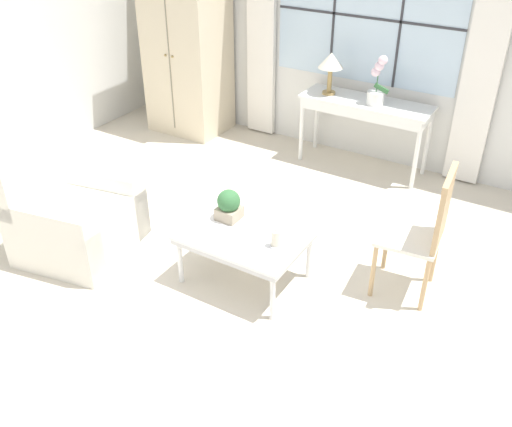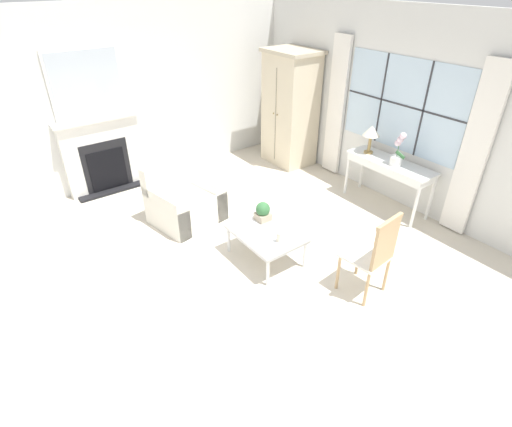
{
  "view_description": "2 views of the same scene",
  "coord_description": "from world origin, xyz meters",
  "px_view_note": "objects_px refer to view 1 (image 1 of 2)",
  "views": [
    {
      "loc": [
        2.1,
        -2.59,
        2.84
      ],
      "look_at": [
        0.23,
        0.49,
        0.59
      ],
      "focal_mm": 40.0,
      "sensor_mm": 36.0,
      "label": 1
    },
    {
      "loc": [
        3.36,
        -2.08,
        3.17
      ],
      "look_at": [
        0.04,
        0.36,
        0.63
      ],
      "focal_mm": 28.0,
      "sensor_mm": 36.0,
      "label": 2
    }
  ],
  "objects_px": {
    "armchair_upholstered": "(75,219)",
    "pillar_candle": "(276,239)",
    "console_table": "(366,109)",
    "side_chair_wooden": "(425,227)",
    "potted_orchid": "(377,86)",
    "armoire": "(187,45)",
    "coffee_table": "(245,238)",
    "table_lamp": "(331,63)",
    "potted_plant_small": "(229,205)"
  },
  "relations": [
    {
      "from": "potted_orchid",
      "to": "armchair_upholstered",
      "type": "height_order",
      "value": "potted_orchid"
    },
    {
      "from": "console_table",
      "to": "side_chair_wooden",
      "type": "distance_m",
      "value": 2.11
    },
    {
      "from": "side_chair_wooden",
      "to": "console_table",
      "type": "bearing_deg",
      "value": 123.74
    },
    {
      "from": "console_table",
      "to": "coffee_table",
      "type": "bearing_deg",
      "value": -90.5
    },
    {
      "from": "pillar_candle",
      "to": "potted_plant_small",
      "type": "bearing_deg",
      "value": 164.23
    },
    {
      "from": "table_lamp",
      "to": "side_chair_wooden",
      "type": "xyz_separation_m",
      "value": [
        1.59,
        -1.74,
        -0.49
      ]
    },
    {
      "from": "potted_orchid",
      "to": "pillar_candle",
      "type": "bearing_deg",
      "value": -86.11
    },
    {
      "from": "table_lamp",
      "to": "potted_plant_small",
      "type": "distance_m",
      "value": 2.24
    },
    {
      "from": "table_lamp",
      "to": "side_chair_wooden",
      "type": "bearing_deg",
      "value": -47.59
    },
    {
      "from": "side_chair_wooden",
      "to": "pillar_candle",
      "type": "xyz_separation_m",
      "value": [
        -0.91,
        -0.57,
        -0.1
      ]
    },
    {
      "from": "table_lamp",
      "to": "potted_plant_small",
      "type": "relative_size",
      "value": 1.73
    },
    {
      "from": "armoire",
      "to": "console_table",
      "type": "relative_size",
      "value": 1.5
    },
    {
      "from": "armoire",
      "to": "potted_plant_small",
      "type": "distance_m",
      "value": 2.89
    },
    {
      "from": "console_table",
      "to": "table_lamp",
      "type": "xyz_separation_m",
      "value": [
        -0.42,
        -0.02,
        0.42
      ]
    },
    {
      "from": "potted_orchid",
      "to": "potted_plant_small",
      "type": "xyz_separation_m",
      "value": [
        -0.34,
        -2.14,
        -0.38
      ]
    },
    {
      "from": "armchair_upholstered",
      "to": "pillar_candle",
      "type": "bearing_deg",
      "value": 11.49
    },
    {
      "from": "potted_orchid",
      "to": "side_chair_wooden",
      "type": "relative_size",
      "value": 0.47
    },
    {
      "from": "armoire",
      "to": "table_lamp",
      "type": "relative_size",
      "value": 4.67
    },
    {
      "from": "armchair_upholstered",
      "to": "coffee_table",
      "type": "relative_size",
      "value": 1.1
    },
    {
      "from": "potted_orchid",
      "to": "side_chair_wooden",
      "type": "distance_m",
      "value": 2.05
    },
    {
      "from": "potted_orchid",
      "to": "armchair_upholstered",
      "type": "distance_m",
      "value": 3.13
    },
    {
      "from": "potted_plant_small",
      "to": "potted_orchid",
      "type": "bearing_deg",
      "value": 80.87
    },
    {
      "from": "pillar_candle",
      "to": "coffee_table",
      "type": "bearing_deg",
      "value": 174.89
    },
    {
      "from": "table_lamp",
      "to": "potted_plant_small",
      "type": "xyz_separation_m",
      "value": [
        0.18,
        -2.17,
        -0.52
      ]
    },
    {
      "from": "console_table",
      "to": "potted_plant_small",
      "type": "xyz_separation_m",
      "value": [
        -0.24,
        -2.19,
        -0.1
      ]
    },
    {
      "from": "armoire",
      "to": "armchair_upholstered",
      "type": "distance_m",
      "value": 2.77
    },
    {
      "from": "console_table",
      "to": "potted_plant_small",
      "type": "distance_m",
      "value": 2.2
    },
    {
      "from": "table_lamp",
      "to": "coffee_table",
      "type": "bearing_deg",
      "value": -80.15
    },
    {
      "from": "armoire",
      "to": "side_chair_wooden",
      "type": "xyz_separation_m",
      "value": [
        3.36,
        -1.66,
        -0.42
      ]
    },
    {
      "from": "coffee_table",
      "to": "pillar_candle",
      "type": "height_order",
      "value": "pillar_candle"
    },
    {
      "from": "armchair_upholstered",
      "to": "side_chair_wooden",
      "type": "height_order",
      "value": "side_chair_wooden"
    },
    {
      "from": "armchair_upholstered",
      "to": "coffee_table",
      "type": "height_order",
      "value": "armchair_upholstered"
    },
    {
      "from": "side_chair_wooden",
      "to": "armchair_upholstered",
      "type": "bearing_deg",
      "value": -160.73
    },
    {
      "from": "armoire",
      "to": "pillar_candle",
      "type": "distance_m",
      "value": 3.35
    },
    {
      "from": "armoire",
      "to": "coffee_table",
      "type": "height_order",
      "value": "armoire"
    },
    {
      "from": "armchair_upholstered",
      "to": "pillar_candle",
      "type": "height_order",
      "value": "armchair_upholstered"
    },
    {
      "from": "armchair_upholstered",
      "to": "table_lamp",
      "type": "bearing_deg",
      "value": 68.66
    },
    {
      "from": "armchair_upholstered",
      "to": "potted_plant_small",
      "type": "relative_size",
      "value": 4.07
    },
    {
      "from": "table_lamp",
      "to": "potted_plant_small",
      "type": "bearing_deg",
      "value": -85.27
    },
    {
      "from": "potted_orchid",
      "to": "potted_plant_small",
      "type": "relative_size",
      "value": 1.97
    },
    {
      "from": "armoire",
      "to": "table_lamp",
      "type": "xyz_separation_m",
      "value": [
        1.77,
        0.08,
        0.06
      ]
    },
    {
      "from": "table_lamp",
      "to": "pillar_candle",
      "type": "bearing_deg",
      "value": -73.63
    },
    {
      "from": "potted_orchid",
      "to": "pillar_candle",
      "type": "relative_size",
      "value": 3.44
    },
    {
      "from": "table_lamp",
      "to": "potted_plant_small",
      "type": "height_order",
      "value": "table_lamp"
    },
    {
      "from": "armchair_upholstered",
      "to": "armoire",
      "type": "bearing_deg",
      "value": 105.86
    },
    {
      "from": "side_chair_wooden",
      "to": "pillar_candle",
      "type": "distance_m",
      "value": 1.08
    },
    {
      "from": "potted_plant_small",
      "to": "armchair_upholstered",
      "type": "bearing_deg",
      "value": -158.09
    },
    {
      "from": "side_chair_wooden",
      "to": "coffee_table",
      "type": "relative_size",
      "value": 1.13
    },
    {
      "from": "side_chair_wooden",
      "to": "coffee_table",
      "type": "xyz_separation_m",
      "value": [
        -1.19,
        -0.54,
        -0.2
      ]
    },
    {
      "from": "table_lamp",
      "to": "armchair_upholstered",
      "type": "xyz_separation_m",
      "value": [
        -1.04,
        -2.66,
        -0.78
      ]
    }
  ]
}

